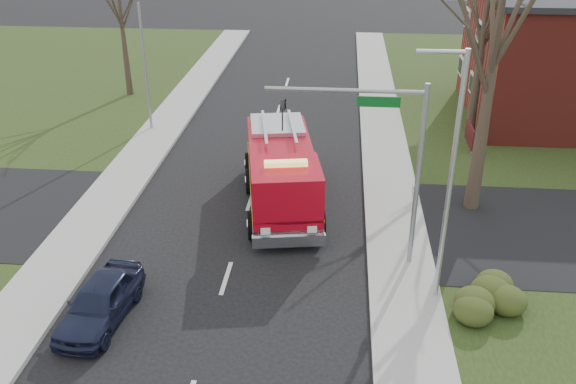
{
  "coord_description": "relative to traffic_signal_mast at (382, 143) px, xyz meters",
  "views": [
    {
      "loc": [
        3.76,
        -17.53,
        12.41
      ],
      "look_at": [
        1.93,
        2.98,
        2.0
      ],
      "focal_mm": 38.0,
      "sensor_mm": 36.0,
      "label": 1
    }
  ],
  "objects": [
    {
      "name": "sidewalk_right",
      "position": [
        0.99,
        -1.5,
        -4.63
      ],
      "size": [
        2.4,
        80.0,
        0.15
      ],
      "primitive_type": "cube",
      "color": "gray",
      "rests_on": "ground"
    },
    {
      "name": "bare_tree_near",
      "position": [
        4.29,
        4.5,
        2.71
      ],
      "size": [
        6.0,
        6.0,
        12.0
      ],
      "color": "#31281D",
      "rests_on": "ground"
    },
    {
      "name": "health_center_sign",
      "position": [
        5.29,
        11.0,
        -3.83
      ],
      "size": [
        0.12,
        2.0,
        1.4
      ],
      "color": "#430F12",
      "rests_on": "ground"
    },
    {
      "name": "streetlight_pole",
      "position": [
        1.93,
        -2.0,
        -0.16
      ],
      "size": [
        1.48,
        0.16,
        8.4
      ],
      "color": "#B7BABF",
      "rests_on": "ground"
    },
    {
      "name": "hedge_corner",
      "position": [
        3.79,
        -2.5,
        -4.13
      ],
      "size": [
        2.8,
        2.0,
        0.9
      ],
      "primitive_type": "ellipsoid",
      "color": "#253112",
      "rests_on": "lawn_right"
    },
    {
      "name": "utility_pole_far",
      "position": [
        -12.01,
        12.5,
        -1.21
      ],
      "size": [
        0.14,
        0.14,
        7.0
      ],
      "primitive_type": "cylinder",
      "color": "gray",
      "rests_on": "ground"
    },
    {
      "name": "bare_tree_far",
      "position": [
        5.79,
        13.5,
        1.78
      ],
      "size": [
        5.25,
        5.25,
        10.5
      ],
      "color": "#31281D",
      "rests_on": "ground"
    },
    {
      "name": "sidewalk_left",
      "position": [
        -11.41,
        -1.5,
        -4.63
      ],
      "size": [
        2.4,
        80.0,
        0.15
      ],
      "primitive_type": "cube",
      "color": "gray",
      "rests_on": "ground"
    },
    {
      "name": "parked_car_maroon",
      "position": [
        -8.74,
        -4.08,
        -4.02
      ],
      "size": [
        2.02,
        4.19,
        1.38
      ],
      "primitive_type": "imported",
      "rotation": [
        0.0,
        0.0,
        -0.1
      ],
      "color": "#161B31",
      "rests_on": "ground"
    },
    {
      "name": "ground",
      "position": [
        -5.21,
        -1.5,
        -4.71
      ],
      "size": [
        120.0,
        120.0,
        0.0
      ],
      "primitive_type": "plane",
      "color": "black",
      "rests_on": "ground"
    },
    {
      "name": "bare_tree_left",
      "position": [
        -15.21,
        18.5,
        0.86
      ],
      "size": [
        4.5,
        4.5,
        9.0
      ],
      "color": "#31281D",
      "rests_on": "ground"
    },
    {
      "name": "traffic_signal_mast",
      "position": [
        0.0,
        0.0,
        0.0
      ],
      "size": [
        5.29,
        0.18,
        6.8
      ],
      "color": "gray",
      "rests_on": "ground"
    },
    {
      "name": "fire_engine",
      "position": [
        -3.8,
        4.13,
        -3.26
      ],
      "size": [
        4.12,
        8.27,
        3.19
      ],
      "rotation": [
        0.0,
        0.0,
        0.17
      ],
      "color": "#AE0818",
      "rests_on": "ground"
    }
  ]
}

